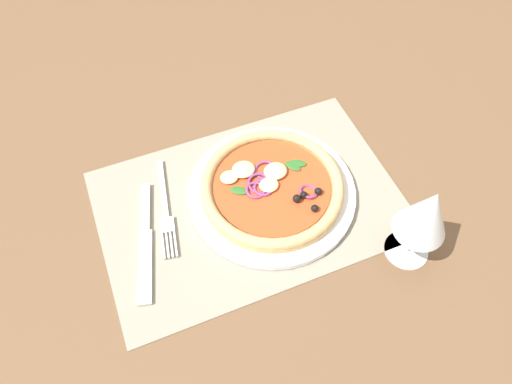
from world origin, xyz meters
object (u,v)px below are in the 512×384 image
pizza (271,185)px  knife (145,241)px  plate (271,191)px  fork (166,212)px  wine_glass (426,214)px

pizza → knife: size_ratio=1.12×
plate → pizza: 1.65cm
pizza → fork: pizza is taller
plate → wine_glass: bearing=131.3°
fork → plate: bearing=90.9°
knife → plate: bearing=108.3°
plate → wine_glass: wine_glass is taller
pizza → knife: pizza is taller
plate → fork: bearing=-9.4°
plate → pizza: pizza is taller
plate → knife: bearing=3.1°
fork → wine_glass: (-30.94, 19.26, 9.55)cm
plate → knife: 20.62cm
fork → knife: 5.67cm
wine_glass → plate: bearing=-48.7°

